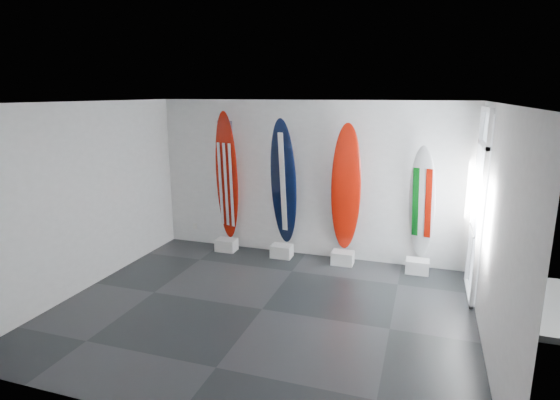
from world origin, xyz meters
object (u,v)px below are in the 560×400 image
(surfboard_usa, at_px, (227,176))
(surfboard_navy, at_px, (283,183))
(surfboard_swiss, at_px, (346,188))
(surfboard_italy, at_px, (422,203))

(surfboard_usa, height_order, surfboard_navy, surfboard_usa)
(surfboard_navy, xyz_separation_m, surfboard_swiss, (1.20, 0.00, -0.03))
(surfboard_italy, bearing_deg, surfboard_navy, -164.27)
(surfboard_usa, xyz_separation_m, surfboard_italy, (3.72, 0.00, -0.26))
(surfboard_usa, bearing_deg, surfboard_navy, 18.40)
(surfboard_usa, height_order, surfboard_italy, surfboard_usa)
(surfboard_usa, bearing_deg, surfboard_swiss, 18.40)
(surfboard_usa, height_order, surfboard_swiss, surfboard_usa)
(surfboard_swiss, xyz_separation_m, surfboard_italy, (1.34, 0.00, -0.17))
(surfboard_navy, xyz_separation_m, surfboard_italy, (2.54, 0.00, -0.20))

